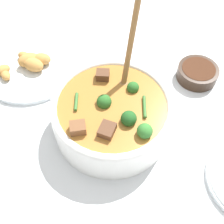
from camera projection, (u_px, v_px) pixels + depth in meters
ground_plane at (112, 127)px, 0.65m from camera, size 4.00×4.00×0.00m
stew_bowl at (112, 114)px, 0.61m from camera, size 0.26×0.27×0.31m
condiment_bowl at (197, 73)px, 0.73m from camera, size 0.10×0.10×0.03m
food_plate at (30, 65)px, 0.75m from camera, size 0.26×0.26×0.05m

